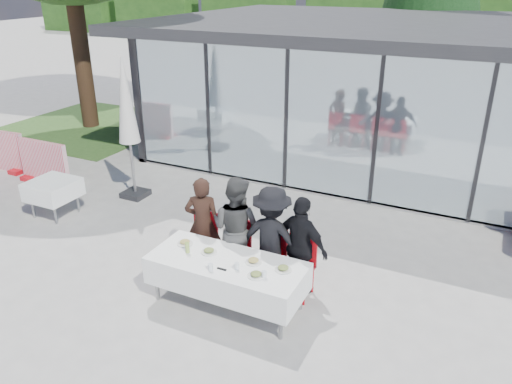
# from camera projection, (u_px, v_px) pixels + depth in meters

# --- Properties ---
(ground) EXTENTS (90.00, 90.00, 0.00)m
(ground) POSITION_uv_depth(u_px,v_px,m) (237.00, 292.00, 7.65)
(ground) COLOR #A29E99
(ground) RESTS_ON ground
(pavilion) EXTENTS (14.80, 8.80, 3.44)m
(pavilion) POSITION_uv_depth(u_px,v_px,m) (456.00, 74.00, 12.70)
(pavilion) COLOR gray
(pavilion) RESTS_ON ground
(treeline) EXTENTS (62.50, 2.00, 4.40)m
(treeline) POSITION_uv_depth(u_px,v_px,m) (422.00, 14.00, 30.61)
(treeline) COLOR #1C3E13
(treeline) RESTS_ON ground
(dining_table) EXTENTS (2.26, 0.96, 0.75)m
(dining_table) POSITION_uv_depth(u_px,v_px,m) (227.00, 273.00, 7.15)
(dining_table) COLOR white
(dining_table) RESTS_ON ground
(diner_a) EXTENTS (0.74, 0.74, 1.58)m
(diner_a) POSITION_uv_depth(u_px,v_px,m) (203.00, 223.00, 8.03)
(diner_a) COLOR #311D15
(diner_a) RESTS_ON ground
(diner_chair_a) EXTENTS (0.44, 0.44, 0.97)m
(diner_chair_a) POSITION_uv_depth(u_px,v_px,m) (203.00, 238.00, 8.12)
(diner_chair_a) COLOR #B20B13
(diner_chair_a) RESTS_ON ground
(diner_b) EXTENTS (0.87, 0.87, 1.70)m
(diner_b) POSITION_uv_depth(u_px,v_px,m) (236.00, 228.00, 7.76)
(diner_b) COLOR #454545
(diner_b) RESTS_ON ground
(diner_chair_b) EXTENTS (0.44, 0.44, 0.97)m
(diner_chair_b) POSITION_uv_depth(u_px,v_px,m) (236.00, 246.00, 7.87)
(diner_chair_b) COLOR #B20B13
(diner_chair_b) RESTS_ON ground
(diner_c) EXTENTS (1.11, 1.11, 1.64)m
(diner_c) POSITION_uv_depth(u_px,v_px,m) (272.00, 238.00, 7.53)
(diner_c) COLOR black
(diner_c) RESTS_ON ground
(diner_chair_c) EXTENTS (0.44, 0.44, 0.97)m
(diner_chair_c) POSITION_uv_depth(u_px,v_px,m) (271.00, 255.00, 7.63)
(diner_chair_c) COLOR #B20B13
(diner_chair_c) RESTS_ON ground
(diner_d) EXTENTS (1.15, 1.15, 1.58)m
(diner_d) POSITION_uv_depth(u_px,v_px,m) (301.00, 247.00, 7.35)
(diner_d) COLOR black
(diner_d) RESTS_ON ground
(diner_chair_d) EXTENTS (0.44, 0.44, 0.97)m
(diner_chair_d) POSITION_uv_depth(u_px,v_px,m) (300.00, 262.00, 7.44)
(diner_chair_d) COLOR #B20B13
(diner_chair_d) RESTS_ON ground
(plate_a) EXTENTS (0.24, 0.24, 0.07)m
(plate_a) POSITION_uv_depth(u_px,v_px,m) (185.00, 242.00, 7.49)
(plate_a) COLOR silver
(plate_a) RESTS_ON dining_table
(plate_b) EXTENTS (0.24, 0.24, 0.07)m
(plate_b) POSITION_uv_depth(u_px,v_px,m) (209.00, 251.00, 7.26)
(plate_b) COLOR silver
(plate_b) RESTS_ON dining_table
(plate_c) EXTENTS (0.24, 0.24, 0.07)m
(plate_c) POSITION_uv_depth(u_px,v_px,m) (253.00, 261.00, 7.01)
(plate_c) COLOR silver
(plate_c) RESTS_ON dining_table
(plate_d) EXTENTS (0.24, 0.24, 0.07)m
(plate_d) POSITION_uv_depth(u_px,v_px,m) (283.00, 268.00, 6.83)
(plate_d) COLOR silver
(plate_d) RESTS_ON dining_table
(plate_extra) EXTENTS (0.24, 0.24, 0.07)m
(plate_extra) POSITION_uv_depth(u_px,v_px,m) (256.00, 275.00, 6.69)
(plate_extra) COLOR silver
(plate_extra) RESTS_ON dining_table
(juice_bottle) EXTENTS (0.06, 0.06, 0.16)m
(juice_bottle) POSITION_uv_depth(u_px,v_px,m) (187.00, 247.00, 7.25)
(juice_bottle) COLOR #86A745
(juice_bottle) RESTS_ON dining_table
(drinking_glasses) EXTENTS (0.81, 0.25, 0.10)m
(drinking_glasses) POSITION_uv_depth(u_px,v_px,m) (237.00, 269.00, 6.77)
(drinking_glasses) COLOR silver
(drinking_glasses) RESTS_ON dining_table
(folded_eyeglasses) EXTENTS (0.14, 0.03, 0.01)m
(folded_eyeglasses) POSITION_uv_depth(u_px,v_px,m) (222.00, 269.00, 6.85)
(folded_eyeglasses) COLOR black
(folded_eyeglasses) RESTS_ON dining_table
(spare_table_left) EXTENTS (0.86, 0.86, 0.74)m
(spare_table_left) POSITION_uv_depth(u_px,v_px,m) (53.00, 190.00, 9.89)
(spare_table_left) COLOR white
(spare_table_left) RESTS_ON ground
(market_umbrella) EXTENTS (0.50, 0.50, 3.00)m
(market_umbrella) POSITION_uv_depth(u_px,v_px,m) (127.00, 109.00, 10.17)
(market_umbrella) COLOR black
(market_umbrella) RESTS_ON ground
(grass_patch) EXTENTS (5.00, 5.00, 0.02)m
(grass_patch) POSITION_uv_depth(u_px,v_px,m) (91.00, 126.00, 16.00)
(grass_patch) COLOR #385926
(grass_patch) RESTS_ON ground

